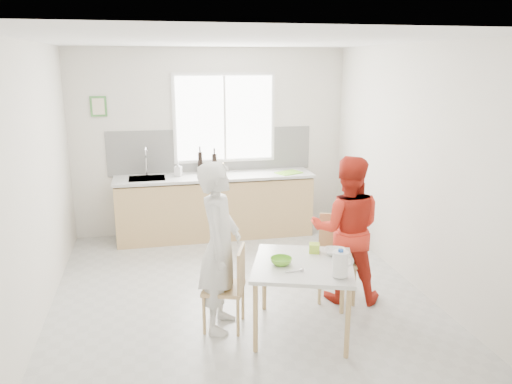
{
  "coord_description": "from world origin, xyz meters",
  "views": [
    {
      "loc": [
        -0.89,
        -5.0,
        2.5
      ],
      "look_at": [
        0.23,
        0.2,
        1.1
      ],
      "focal_mm": 35.0,
      "sensor_mm": 36.0,
      "label": 1
    }
  ],
  "objects_px": {
    "chair_left": "(230,284)",
    "milk_jug": "(341,263)",
    "chair_far": "(337,253)",
    "person_white": "(220,247)",
    "dining_table": "(303,270)",
    "wine_bottle_b": "(214,164)",
    "bowl_green": "(281,261)",
    "bowl_white": "(335,252)",
    "person_red": "(347,229)",
    "wine_bottle_a": "(200,163)"
  },
  "relations": [
    {
      "from": "milk_jug",
      "to": "wine_bottle_b",
      "type": "bearing_deg",
      "value": 119.84
    },
    {
      "from": "chair_far",
      "to": "person_red",
      "type": "distance_m",
      "value": 0.31
    },
    {
      "from": "bowl_white",
      "to": "wine_bottle_b",
      "type": "distance_m",
      "value": 2.92
    },
    {
      "from": "bowl_green",
      "to": "bowl_white",
      "type": "relative_size",
      "value": 0.95
    },
    {
      "from": "chair_far",
      "to": "bowl_green",
      "type": "height_order",
      "value": "chair_far"
    },
    {
      "from": "dining_table",
      "to": "person_white",
      "type": "height_order",
      "value": "person_white"
    },
    {
      "from": "person_white",
      "to": "wine_bottle_a",
      "type": "height_order",
      "value": "person_white"
    },
    {
      "from": "person_white",
      "to": "wine_bottle_b",
      "type": "relative_size",
      "value": 5.45
    },
    {
      "from": "bowl_white",
      "to": "milk_jug",
      "type": "bearing_deg",
      "value": -106.21
    },
    {
      "from": "chair_far",
      "to": "milk_jug",
      "type": "height_order",
      "value": "milk_jug"
    },
    {
      "from": "chair_left",
      "to": "person_white",
      "type": "xyz_separation_m",
      "value": [
        -0.09,
        0.03,
        0.37
      ]
    },
    {
      "from": "dining_table",
      "to": "person_white",
      "type": "xyz_separation_m",
      "value": [
        -0.74,
        0.25,
        0.19
      ]
    },
    {
      "from": "bowl_white",
      "to": "person_white",
      "type": "bearing_deg",
      "value": 174.28
    },
    {
      "from": "bowl_green",
      "to": "bowl_white",
      "type": "height_order",
      "value": "bowl_green"
    },
    {
      "from": "dining_table",
      "to": "wine_bottle_b",
      "type": "distance_m",
      "value": 2.99
    },
    {
      "from": "dining_table",
      "to": "wine_bottle_a",
      "type": "height_order",
      "value": "wine_bottle_a"
    },
    {
      "from": "person_red",
      "to": "bowl_white",
      "type": "bearing_deg",
      "value": 74.74
    },
    {
      "from": "chair_left",
      "to": "wine_bottle_a",
      "type": "height_order",
      "value": "wine_bottle_a"
    },
    {
      "from": "chair_far",
      "to": "person_white",
      "type": "distance_m",
      "value": 1.43
    },
    {
      "from": "person_red",
      "to": "milk_jug",
      "type": "distance_m",
      "value": 1.03
    },
    {
      "from": "person_white",
      "to": "bowl_white",
      "type": "xyz_separation_m",
      "value": [
        1.1,
        -0.11,
        -0.09
      ]
    },
    {
      "from": "bowl_green",
      "to": "person_red",
      "type": "bearing_deg",
      "value": 32.67
    },
    {
      "from": "person_white",
      "to": "bowl_white",
      "type": "bearing_deg",
      "value": -76.97
    },
    {
      "from": "bowl_green",
      "to": "wine_bottle_b",
      "type": "distance_m",
      "value": 2.94
    },
    {
      "from": "chair_left",
      "to": "bowl_white",
      "type": "xyz_separation_m",
      "value": [
        1.02,
        -0.08,
        0.27
      ]
    },
    {
      "from": "dining_table",
      "to": "person_white",
      "type": "bearing_deg",
      "value": 161.25
    },
    {
      "from": "chair_far",
      "to": "person_white",
      "type": "xyz_separation_m",
      "value": [
        -1.33,
        -0.41,
        0.32
      ]
    },
    {
      "from": "bowl_white",
      "to": "chair_left",
      "type": "bearing_deg",
      "value": 175.45
    },
    {
      "from": "chair_left",
      "to": "bowl_green",
      "type": "distance_m",
      "value": 0.56
    },
    {
      "from": "wine_bottle_a",
      "to": "person_white",
      "type": "bearing_deg",
      "value": -92.35
    },
    {
      "from": "chair_far",
      "to": "bowl_white",
      "type": "height_order",
      "value": "chair_far"
    },
    {
      "from": "person_red",
      "to": "person_white",
      "type": "bearing_deg",
      "value": 31.56
    },
    {
      "from": "dining_table",
      "to": "chair_left",
      "type": "xyz_separation_m",
      "value": [
        -0.65,
        0.22,
        -0.18
      ]
    },
    {
      "from": "person_white",
      "to": "wine_bottle_b",
      "type": "xyz_separation_m",
      "value": [
        0.31,
        2.67,
        0.25
      ]
    },
    {
      "from": "chair_left",
      "to": "wine_bottle_b",
      "type": "xyz_separation_m",
      "value": [
        0.22,
        2.7,
        0.62
      ]
    },
    {
      "from": "dining_table",
      "to": "chair_far",
      "type": "relative_size",
      "value": 1.28
    },
    {
      "from": "person_white",
      "to": "wine_bottle_a",
      "type": "bearing_deg",
      "value": 16.4
    },
    {
      "from": "bowl_green",
      "to": "dining_table",
      "type": "bearing_deg",
      "value": -4.71
    },
    {
      "from": "bowl_green",
      "to": "person_white",
      "type": "bearing_deg",
      "value": 156.32
    },
    {
      "from": "chair_left",
      "to": "milk_jug",
      "type": "height_order",
      "value": "milk_jug"
    },
    {
      "from": "chair_far",
      "to": "wine_bottle_a",
      "type": "bearing_deg",
      "value": 136.16
    },
    {
      "from": "dining_table",
      "to": "chair_left",
      "type": "height_order",
      "value": "chair_left"
    },
    {
      "from": "wine_bottle_a",
      "to": "chair_left",
      "type": "bearing_deg",
      "value": -90.55
    },
    {
      "from": "chair_left",
      "to": "wine_bottle_b",
      "type": "bearing_deg",
      "value": -165.96
    },
    {
      "from": "dining_table",
      "to": "wine_bottle_a",
      "type": "xyz_separation_m",
      "value": [
        -0.63,
        3.01,
        0.46
      ]
    },
    {
      "from": "bowl_green",
      "to": "wine_bottle_b",
      "type": "bearing_deg",
      "value": 94.39
    },
    {
      "from": "chair_left",
      "to": "chair_far",
      "type": "relative_size",
      "value": 0.91
    },
    {
      "from": "chair_far",
      "to": "wine_bottle_a",
      "type": "height_order",
      "value": "wine_bottle_a"
    },
    {
      "from": "dining_table",
      "to": "milk_jug",
      "type": "height_order",
      "value": "milk_jug"
    },
    {
      "from": "person_red",
      "to": "milk_jug",
      "type": "xyz_separation_m",
      "value": [
        -0.44,
        -0.94,
        0.04
      ]
    }
  ]
}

